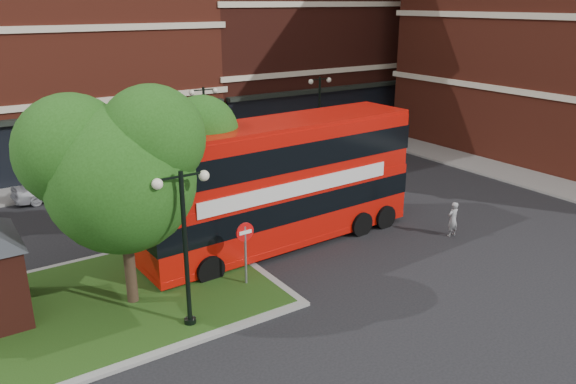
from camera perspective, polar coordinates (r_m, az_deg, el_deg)
ground at (r=20.28m, az=4.86°, el=-9.14°), size 120.00×120.00×0.00m
pavement_far at (r=33.79m, az=-12.72°, el=2.16°), size 44.00×3.00×0.12m
pavement_side at (r=33.38m, az=25.43°, el=0.56°), size 3.00×28.00×0.12m
terrace_far_right at (r=45.60m, az=0.10°, el=16.97°), size 18.00×12.00×16.00m
traffic_island at (r=19.64m, az=-20.11°, el=-11.10°), size 12.60×7.60×0.15m
tree_island_west at (r=17.78m, az=-17.10°, el=2.67°), size 5.40×4.71×7.21m
tree_island_east at (r=21.15m, az=-11.17°, el=4.11°), size 4.46×3.90×6.29m
lamp_island at (r=16.65m, az=-10.41°, el=-5.08°), size 1.72×0.36×5.00m
lamp_far_left at (r=32.07m, az=-8.42°, el=6.65°), size 1.72×0.36×5.00m
lamp_far_right at (r=36.12m, az=3.21°, el=8.19°), size 1.72×0.36×5.00m
bus at (r=22.29m, az=-0.82°, el=1.75°), size 11.84×3.18×4.48m
woman at (r=24.71m, az=16.40°, el=-2.66°), size 0.56×0.37×1.51m
car_silver at (r=30.61m, az=-22.84°, el=0.52°), size 3.91×1.91×1.28m
car_white at (r=34.15m, az=-3.00°, el=3.79°), size 3.90×1.46×1.27m
no_entry_sign at (r=19.24m, az=-4.37°, el=-5.05°), size 0.66×0.08×2.40m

